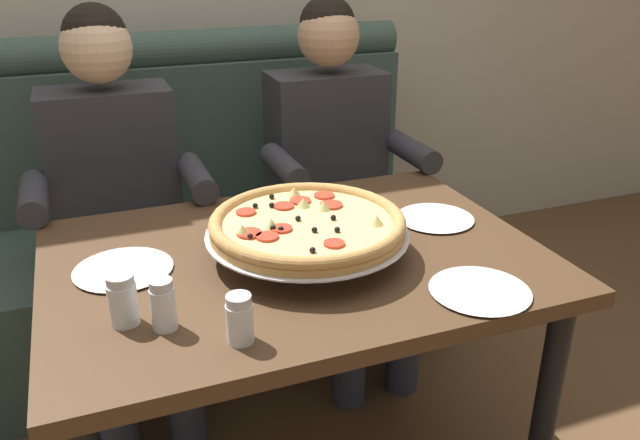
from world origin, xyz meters
TOP-DOWN VIEW (x-y plane):
  - booth_bench at (0.00, 0.90)m, footprint 1.65×0.78m
  - dining_table at (0.00, 0.00)m, footprint 1.19×0.85m
  - diner_left at (-0.37, 0.63)m, footprint 0.54×0.64m
  - diner_right at (0.37, 0.63)m, footprint 0.54×0.64m
  - pizza at (0.03, -0.02)m, footprint 0.49×0.49m
  - shaker_pepper_flakes at (-0.42, -0.17)m, footprint 0.06×0.06m
  - shaker_oregano at (-0.22, -0.31)m, footprint 0.05×0.05m
  - shaker_parmesan at (-0.35, -0.22)m, footprint 0.05×0.05m
  - plate_near_left at (0.31, -0.32)m, footprint 0.22×0.22m
  - plate_near_right at (0.43, 0.06)m, footprint 0.21×0.21m
  - plate_far_side at (-0.40, 0.06)m, footprint 0.23×0.23m

SIDE VIEW (x-z plane):
  - booth_bench at x=0.00m, z-range -0.17..0.96m
  - dining_table at x=0.00m, z-range 0.27..1.01m
  - diner_left at x=-0.37m, z-range 0.07..1.35m
  - diner_right at x=0.37m, z-range 0.07..1.35m
  - plate_far_side at x=-0.40m, z-range 0.74..0.75m
  - plate_near_left at x=0.31m, z-range 0.74..0.75m
  - plate_near_right at x=0.43m, z-range 0.74..0.75m
  - shaker_oregano at x=-0.22m, z-range 0.73..0.83m
  - shaker_parmesan at x=-0.35m, z-range 0.73..0.83m
  - shaker_pepper_flakes at x=-0.42m, z-range 0.73..0.83m
  - pizza at x=0.03m, z-range 0.76..0.87m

